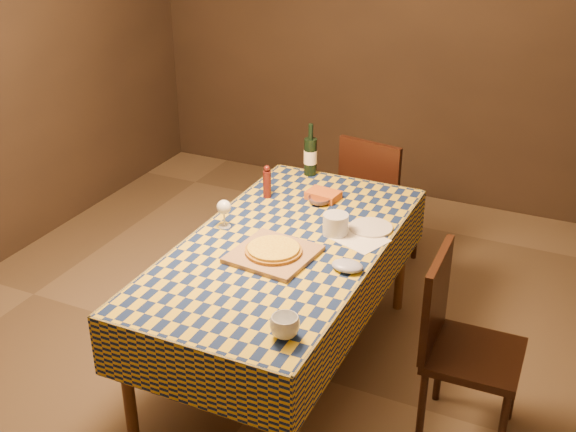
{
  "coord_description": "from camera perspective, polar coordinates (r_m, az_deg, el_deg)",
  "views": [
    {
      "loc": [
        1.34,
        -2.83,
        2.48
      ],
      "look_at": [
        0.0,
        0.05,
        0.9
      ],
      "focal_mm": 45.0,
      "sensor_mm": 36.0,
      "label": 1
    }
  ],
  "objects": [
    {
      "name": "bowl",
      "position": [
        3.98,
        2.49,
        1.24
      ],
      "size": [
        0.14,
        0.14,
        0.04
      ],
      "primitive_type": "imported",
      "rotation": [
        0.0,
        0.0,
        0.1
      ],
      "color": "#614851",
      "rests_on": "dining_table"
    },
    {
      "name": "pepper_mill",
      "position": [
        4.02,
        -1.67,
        2.67
      ],
      "size": [
        0.05,
        0.05,
        0.19
      ],
      "color": "#451310",
      "rests_on": "dining_table"
    },
    {
      "name": "tumbler",
      "position": [
        2.89,
        -0.25,
        -8.73
      ],
      "size": [
        0.15,
        0.15,
        0.09
      ],
      "primitive_type": "imported",
      "rotation": [
        0.0,
        0.0,
        -0.37
      ],
      "color": "white",
      "rests_on": "dining_table"
    },
    {
      "name": "chair_right",
      "position": [
        3.41,
        13.25,
        -9.38
      ],
      "size": [
        0.44,
        0.43,
        0.93
      ],
      "color": "black",
      "rests_on": "ground"
    },
    {
      "name": "cutting_board",
      "position": [
        3.45,
        -1.16,
        -3.04
      ],
      "size": [
        0.4,
        0.4,
        0.02
      ],
      "primitive_type": "cube",
      "rotation": [
        0.0,
        0.0,
        -0.1
      ],
      "color": "#9A7148",
      "rests_on": "dining_table"
    },
    {
      "name": "room",
      "position": [
        3.33,
        -0.36,
        6.6
      ],
      "size": [
        5.0,
        5.1,
        2.7
      ],
      "color": "brown",
      "rests_on": "ground"
    },
    {
      "name": "takeout_container",
      "position": [
        4.03,
        2.81,
        1.66
      ],
      "size": [
        0.19,
        0.14,
        0.04
      ],
      "primitive_type": "cube",
      "rotation": [
        0.0,
        0.0,
        -0.11
      ],
      "color": "#BB5518",
      "rests_on": "dining_table"
    },
    {
      "name": "pizza",
      "position": [
        3.44,
        -1.16,
        -2.68
      ],
      "size": [
        0.35,
        0.35,
        0.03
      ],
      "color": "#966419",
      "rests_on": "cutting_board"
    },
    {
      "name": "wine_bottle",
      "position": [
        4.32,
        1.79,
        4.78
      ],
      "size": [
        0.1,
        0.1,
        0.32
      ],
      "color": "black",
      "rests_on": "dining_table"
    },
    {
      "name": "wine_glass",
      "position": [
        3.7,
        -5.09,
        0.63
      ],
      "size": [
        0.08,
        0.08,
        0.15
      ],
      "color": "white",
      "rests_on": "dining_table"
    },
    {
      "name": "flour_bag",
      "position": [
        3.35,
        4.71,
        -3.95
      ],
      "size": [
        0.18,
        0.16,
        0.04
      ],
      "primitive_type": "ellipsoid",
      "rotation": [
        0.0,
        0.0,
        -0.39
      ],
      "color": "#9CA6C7",
      "rests_on": "dining_table"
    },
    {
      "name": "white_plate",
      "position": [
        3.73,
        6.55,
        -0.92
      ],
      "size": [
        0.26,
        0.26,
        0.01
      ],
      "primitive_type": "cylinder",
      "rotation": [
        0.0,
        0.0,
        0.17
      ],
      "color": "silver",
      "rests_on": "dining_table"
    },
    {
      "name": "chair_far",
      "position": [
        4.7,
        6.97,
        1.58
      ],
      "size": [
        0.49,
        0.49,
        0.93
      ],
      "color": "black",
      "rests_on": "ground"
    },
    {
      "name": "dining_table",
      "position": [
        3.61,
        -0.34,
        -3.26
      ],
      "size": [
        0.94,
        1.84,
        0.77
      ],
      "color": "brown",
      "rests_on": "ground"
    },
    {
      "name": "deli_tub",
      "position": [
        3.64,
        3.78,
        -0.66
      ],
      "size": [
        0.15,
        0.15,
        0.11
      ],
      "primitive_type": "cylinder",
      "rotation": [
        0.0,
        0.0,
        -0.19
      ],
      "color": "silver",
      "rests_on": "dining_table"
    },
    {
      "name": "flour_patch",
      "position": [
        3.63,
        5.52,
        -1.78
      ],
      "size": [
        0.33,
        0.29,
        0.0
      ],
      "primitive_type": "cube",
      "rotation": [
        0.0,
        0.0,
        -0.37
      ],
      "color": "white",
      "rests_on": "dining_table"
    }
  ]
}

